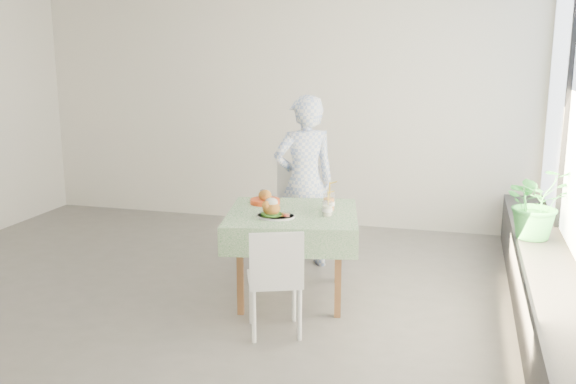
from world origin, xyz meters
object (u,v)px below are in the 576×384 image
(chair_near, at_px, (275,301))
(juice_cup_orange, at_px, (329,203))
(main_dish, at_px, (273,211))
(diner, at_px, (304,182))
(potted_plant, at_px, (537,202))
(cafe_table, at_px, (292,245))
(chair_far, at_px, (290,234))

(chair_near, distance_m, juice_cup_orange, 1.03)
(juice_cup_orange, bearing_deg, main_dish, -137.59)
(diner, xyz_separation_m, potted_plant, (2.04, -0.22, -0.01))
(cafe_table, height_order, chair_near, chair_near)
(cafe_table, xyz_separation_m, potted_plant, (1.94, 0.60, 0.35))
(chair_near, bearing_deg, diner, 96.12)
(chair_far, relative_size, diner, 0.59)
(chair_near, xyz_separation_m, juice_cup_orange, (0.22, 0.83, 0.56))
(diner, bearing_deg, chair_far, -40.48)
(main_dish, distance_m, juice_cup_orange, 0.51)
(potted_plant, bearing_deg, main_dish, -158.19)
(chair_far, distance_m, chair_near, 1.58)
(chair_near, xyz_separation_m, diner, (-0.16, 1.53, 0.57))
(diner, distance_m, juice_cup_orange, 0.79)
(chair_far, bearing_deg, juice_cup_orange, -53.54)
(main_dish, relative_size, juice_cup_orange, 1.08)
(main_dish, distance_m, potted_plant, 2.19)
(cafe_table, height_order, main_dish, main_dish)
(chair_far, height_order, chair_near, chair_far)
(juice_cup_orange, bearing_deg, cafe_table, -154.36)
(diner, height_order, juice_cup_orange, diner)
(chair_near, relative_size, potted_plant, 1.31)
(cafe_table, xyz_separation_m, diner, (-0.11, 0.83, 0.36))
(chair_near, relative_size, juice_cup_orange, 2.84)
(potted_plant, bearing_deg, diner, 173.79)
(diner, relative_size, main_dish, 5.36)
(chair_far, relative_size, chair_near, 1.19)
(cafe_table, distance_m, main_dish, 0.41)
(cafe_table, height_order, potted_plant, potted_plant)
(cafe_table, distance_m, potted_plant, 2.06)
(chair_far, xyz_separation_m, juice_cup_orange, (0.53, -0.71, 0.51))
(cafe_table, relative_size, diner, 0.74)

